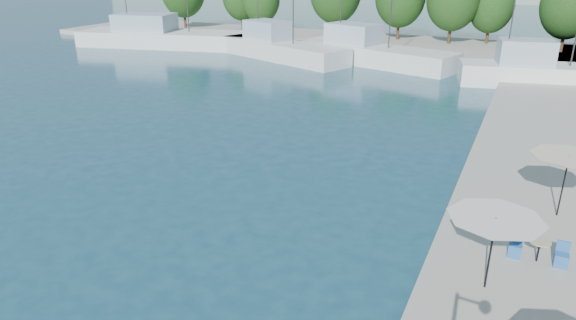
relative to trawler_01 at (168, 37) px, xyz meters
The scene contains 10 objects.
quay_far 26.33m from the trawler_01, 23.15° to the left, with size 90.00×16.00×0.60m, color #ABA59A.
trawler_01 is the anchor object (origin of this frame).
trawler_02 15.99m from the trawler_01, ahead, with size 16.26×9.61×10.20m.
trawler_03 25.34m from the trawler_01, ahead, with size 17.53×9.01×10.20m.
trawler_04 41.63m from the trawler_01, ahead, with size 14.74×6.75×10.20m.
tree_07 38.36m from the trawler_01, 23.06° to the left, with size 5.10×5.10×7.55m.
tree_08 44.85m from the trawler_01, 15.76° to the left, with size 5.72×5.72×8.47m.
umbrella_white 54.11m from the trawler_01, 42.08° to the right, with size 2.83×2.83×2.39m.
umbrella_cream 51.82m from the trawler_01, 35.43° to the right, with size 2.76×2.76×2.50m.
cafe_table_02 53.67m from the trawler_01, 39.26° to the right, with size 1.82×0.70×0.76m.
Camera 1 is at (8.18, 5.87, 10.01)m, focal length 32.00 mm.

